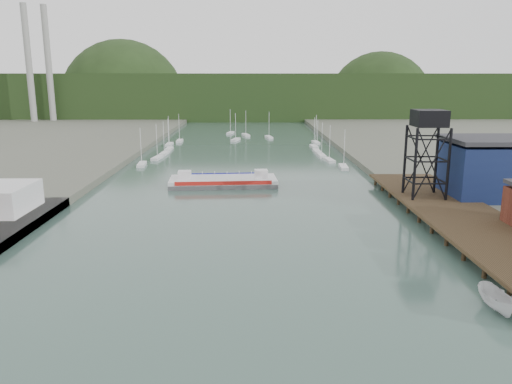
{
  "coord_description": "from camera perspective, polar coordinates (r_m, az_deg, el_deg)",
  "views": [
    {
      "loc": [
        2.55,
        -32.54,
        23.84
      ],
      "look_at": [
        3.52,
        53.72,
        4.0
      ],
      "focal_mm": 35.0,
      "sensor_mm": 36.0,
      "label": 1
    }
  ],
  "objects": [
    {
      "name": "chain_ferry",
      "position": [
        112.92,
        -3.77,
        1.25
      ],
      "size": [
        24.5,
        11.15,
        3.45
      ],
      "rotation": [
        0.0,
        0.0,
        0.06
      ],
      "color": "#4B4B4D",
      "rests_on": "ground"
    },
    {
      "name": "blue_shed",
      "position": [
        105.34,
        26.16,
        2.45
      ],
      "size": [
        20.5,
        14.5,
        11.3
      ],
      "color": "#0D133C",
      "rests_on": "east_land"
    },
    {
      "name": "lift_tower",
      "position": [
        96.52,
        19.16,
        7.38
      ],
      "size": [
        6.5,
        6.5,
        16.0
      ],
      "color": "black",
      "rests_on": "east_pier"
    },
    {
      "name": "east_pier",
      "position": [
        87.64,
        22.55,
        -2.56
      ],
      "size": [
        14.0,
        70.0,
        2.45
      ],
      "color": "black",
      "rests_on": "ground"
    },
    {
      "name": "motorboat",
      "position": [
        58.59,
        25.88,
        -11.13
      ],
      "size": [
        2.68,
        6.44,
        2.45
      ],
      "primitive_type": "imported",
      "rotation": [
        0.0,
        0.0,
        0.05
      ],
      "color": "silver",
      "rests_on": "ground"
    },
    {
      "name": "distant_hills",
      "position": [
        334.22,
        -1.8,
        10.64
      ],
      "size": [
        500.0,
        120.0,
        80.0
      ],
      "color": "black",
      "rests_on": "ground"
    },
    {
      "name": "marina_sailboats",
      "position": [
        172.62,
        -1.47,
        5.13
      ],
      "size": [
        57.71,
        92.65,
        0.9
      ],
      "color": "silver",
      "rests_on": "ground"
    },
    {
      "name": "smokestacks",
      "position": [
        286.47,
        -23.57,
        13.14
      ],
      "size": [
        11.2,
        8.2,
        60.0
      ],
      "color": "gray",
      "rests_on": "ground"
    }
  ]
}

